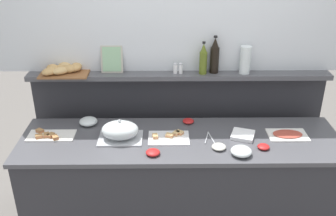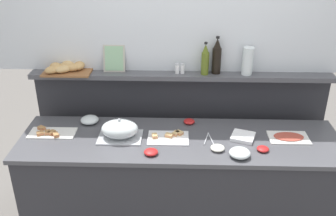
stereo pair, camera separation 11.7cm
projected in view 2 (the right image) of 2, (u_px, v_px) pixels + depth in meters
ground_plane at (179, 185)px, 3.95m from camera, size 12.00×12.00×0.00m
buffet_counter at (179, 185)px, 3.21m from camera, size 2.51×0.70×0.90m
back_ledge_unit at (180, 131)px, 3.59m from camera, size 2.56×0.22×1.27m
sandwich_platter_side at (169, 137)px, 3.02m from camera, size 0.32×0.22×0.04m
sandwich_platter_front at (51, 133)px, 3.08m from camera, size 0.37×0.18×0.04m
cold_cuts_platter at (289, 137)px, 3.02m from camera, size 0.31×0.20×0.02m
serving_cloche at (120, 129)px, 3.00m from camera, size 0.34×0.24×0.17m
glass_bowl_large at (90, 120)px, 3.24m from camera, size 0.15×0.15×0.06m
glass_bowl_medium at (240, 153)px, 2.78m from camera, size 0.15×0.15×0.06m
condiment_bowl_dark at (189, 121)px, 3.24m from camera, size 0.09×0.09×0.03m
condiment_bowl_cream at (151, 152)px, 2.81m from camera, size 0.10×0.10×0.04m
condiment_bowl_teal at (218, 148)px, 2.86m from camera, size 0.10×0.10×0.04m
condiment_bowl_red at (263, 149)px, 2.86m from camera, size 0.09×0.09×0.03m
serving_tongs at (209, 139)px, 3.01m from camera, size 0.08×0.18×0.01m
napkin_stack at (243, 137)px, 3.02m from camera, size 0.22×0.22×0.03m
olive_oil_bottle at (205, 60)px, 3.19m from camera, size 0.06×0.06×0.28m
wine_bottle_dark at (217, 57)px, 3.20m from camera, size 0.08×0.08×0.32m
salt_shaker at (177, 69)px, 3.24m from camera, size 0.03×0.03×0.09m
pepper_shaker at (182, 69)px, 3.24m from camera, size 0.03×0.03×0.09m
bread_basket at (66, 68)px, 3.26m from camera, size 0.40×0.27×0.08m
framed_picture at (114, 58)px, 3.26m from camera, size 0.18×0.07×0.23m
water_carafe at (248, 61)px, 3.19m from camera, size 0.09×0.09×0.23m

